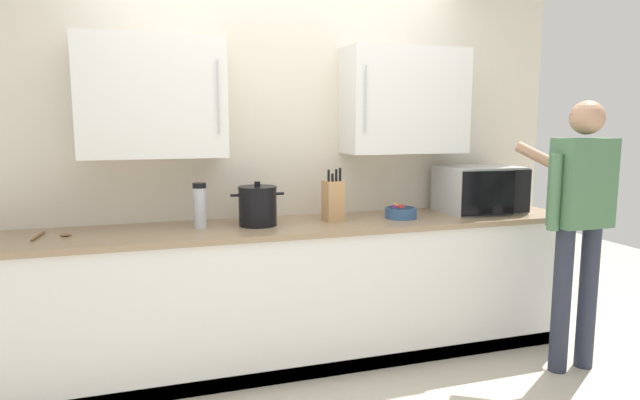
% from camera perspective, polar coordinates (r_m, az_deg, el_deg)
% --- Properties ---
extents(back_wall_tiled, '(4.11, 0.44, 2.79)m').
position_cam_1_polar(back_wall_tiled, '(3.66, -3.99, 7.06)').
color(back_wall_tiled, beige).
rests_on(back_wall_tiled, ground_plane).
extents(counter_unit, '(3.81, 0.65, 0.90)m').
position_cam_1_polar(counter_unit, '(3.53, -2.59, -9.72)').
color(counter_unit, white).
rests_on(counter_unit, ground_plane).
extents(microwave_oven, '(0.54, 0.45, 0.32)m').
position_cam_1_polar(microwave_oven, '(3.99, 16.17, 1.08)').
color(microwave_oven, '#B7BABF').
rests_on(microwave_oven, counter_unit).
extents(thermos_flask, '(0.08, 0.08, 0.27)m').
position_cam_1_polar(thermos_flask, '(3.33, -12.51, -0.56)').
color(thermos_flask, '#B7BABF').
rests_on(thermos_flask, counter_unit).
extents(wooden_spoon, '(0.20, 0.23, 0.02)m').
position_cam_1_polar(wooden_spoon, '(3.36, -26.37, -3.35)').
color(wooden_spoon, brown).
rests_on(wooden_spoon, counter_unit).
extents(stock_pot, '(0.33, 0.24, 0.27)m').
position_cam_1_polar(stock_pot, '(3.36, -6.57, -0.61)').
color(stock_pot, black).
rests_on(stock_pot, counter_unit).
extents(fruit_bowl, '(0.21, 0.21, 0.09)m').
position_cam_1_polar(fruit_bowl, '(3.64, 8.47, -1.23)').
color(fruit_bowl, '#335684').
rests_on(fruit_bowl, counter_unit).
extents(knife_block, '(0.11, 0.15, 0.34)m').
position_cam_1_polar(knife_block, '(3.49, 1.39, -0.05)').
color(knife_block, tan).
rests_on(knife_block, counter_unit).
extents(person_figure, '(0.44, 0.52, 1.66)m').
position_cam_1_polar(person_figure, '(3.63, 25.57, -1.13)').
color(person_figure, '#282D3D').
rests_on(person_figure, ground_plane).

